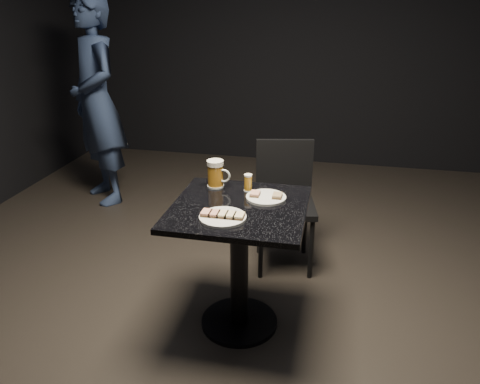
# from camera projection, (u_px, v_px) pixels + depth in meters

# --- Properties ---
(floor) EXTENTS (6.00, 6.00, 0.00)m
(floor) POSITION_uv_depth(u_px,v_px,m) (239.00, 323.00, 2.72)
(floor) COLOR black
(floor) RESTS_ON ground
(plate_large) EXTENTS (0.23, 0.23, 0.01)m
(plate_large) POSITION_uv_depth(u_px,v_px,m) (223.00, 217.00, 2.29)
(plate_large) COLOR silver
(plate_large) RESTS_ON table
(plate_small) EXTENTS (0.22, 0.22, 0.01)m
(plate_small) POSITION_uv_depth(u_px,v_px,m) (266.00, 197.00, 2.52)
(plate_small) COLOR white
(plate_small) RESTS_ON table
(patron) EXTENTS (0.79, 0.77, 1.82)m
(patron) POSITION_uv_depth(u_px,v_px,m) (97.00, 102.00, 4.07)
(patron) COLOR navy
(patron) RESTS_ON floor
(table) EXTENTS (0.70, 0.70, 0.75)m
(table) POSITION_uv_depth(u_px,v_px,m) (239.00, 247.00, 2.53)
(table) COLOR black
(table) RESTS_ON floor
(beer_mug) EXTENTS (0.14, 0.10, 0.16)m
(beer_mug) POSITION_uv_depth(u_px,v_px,m) (216.00, 174.00, 2.65)
(beer_mug) COLOR silver
(beer_mug) RESTS_ON table
(beer_tumbler) EXTENTS (0.05, 0.05, 0.10)m
(beer_tumbler) POSITION_uv_depth(u_px,v_px,m) (248.00, 183.00, 2.60)
(beer_tumbler) COLOR silver
(beer_tumbler) RESTS_ON table
(chair) EXTENTS (0.46, 0.46, 0.87)m
(chair) POSITION_uv_depth(u_px,v_px,m) (285.00, 196.00, 3.19)
(chair) COLOR black
(chair) RESTS_ON floor
(canapes_on_plate_large) EXTENTS (0.21, 0.07, 0.02)m
(canapes_on_plate_large) POSITION_uv_depth(u_px,v_px,m) (223.00, 214.00, 2.29)
(canapes_on_plate_large) COLOR #4C3521
(canapes_on_plate_large) RESTS_ON plate_large
(canapes_on_plate_small) EXTENTS (0.17, 0.07, 0.02)m
(canapes_on_plate_small) POSITION_uv_depth(u_px,v_px,m) (266.00, 195.00, 2.51)
(canapes_on_plate_small) COLOR #4C3521
(canapes_on_plate_small) RESTS_ON plate_small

